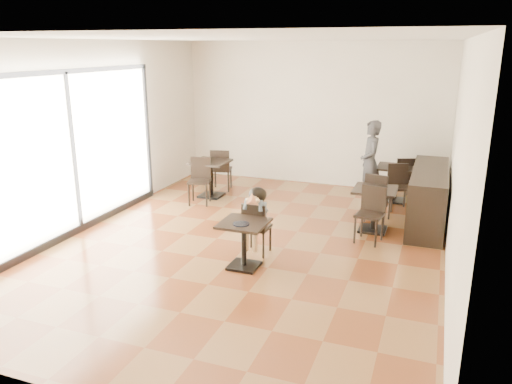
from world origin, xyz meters
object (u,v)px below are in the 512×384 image
at_px(adult_patron, 370,162).
at_px(cafe_table_left, 211,179).
at_px(chair_mid_a, 378,197).
at_px(cafe_table_back, 394,184).
at_px(chair_mid_b, 369,215).
at_px(child_table, 244,245).
at_px(child, 257,221).
at_px(child_chair, 257,228).
at_px(chair_left_a, 222,169).
at_px(cafe_table_mid, 374,210).
at_px(chair_back_b, 399,188).
at_px(chair_back_a, 403,177).
at_px(chair_left_b, 199,182).

distance_m(adult_patron, cafe_table_left, 3.31).
bearing_deg(chair_mid_a, cafe_table_back, -86.96).
bearing_deg(cafe_table_back, chair_mid_b, -93.61).
relative_size(child_table, cafe_table_left, 0.90).
xyz_separation_m(child, cafe_table_left, (-1.96, 2.50, -0.14)).
xyz_separation_m(child_chair, adult_patron, (1.23, 3.21, 0.43)).
bearing_deg(cafe_table_back, chair_left_a, -172.86).
relative_size(cafe_table_mid, chair_mid_b, 0.83).
bearing_deg(cafe_table_mid, chair_left_a, 157.77).
height_order(chair_mid_b, chair_back_b, chair_mid_b).
relative_size(chair_mid_b, chair_left_a, 0.98).
xyz_separation_m(adult_patron, chair_mid_b, (0.31, -2.14, -0.39)).
relative_size(child_chair, chair_back_b, 0.94).
relative_size(child_chair, chair_back_a, 0.94).
distance_m(chair_mid_b, chair_back_a, 2.77).
relative_size(chair_mid_a, chair_left_a, 0.98).
relative_size(adult_patron, chair_back_a, 1.90).
xyz_separation_m(chair_mid_a, chair_mid_b, (0.00, -1.10, 0.00)).
xyz_separation_m(child_table, chair_back_b, (1.85, 3.51, 0.10)).
bearing_deg(cafe_table_left, cafe_table_mid, -14.15).
relative_size(chair_left_a, chair_left_b, 1.00).
bearing_deg(chair_left_b, chair_mid_b, -28.35).
bearing_deg(child, chair_back_a, 64.15).
height_order(child_table, chair_back_a, chair_back_a).
bearing_deg(cafe_table_mid, cafe_table_back, 85.35).
bearing_deg(child_table, chair_mid_b, 46.21).
xyz_separation_m(cafe_table_mid, chair_back_b, (0.30, 1.34, 0.06)).
relative_size(child_chair, child, 0.79).
xyz_separation_m(child_chair, chair_left_a, (-1.96, 3.05, 0.05)).
relative_size(chair_mid_b, chair_back_a, 1.03).
xyz_separation_m(chair_mid_b, chair_left_b, (-3.51, 0.89, 0.01)).
height_order(child, adult_patron, adult_patron).
xyz_separation_m(adult_patron, chair_left_b, (-3.20, -1.26, -0.38)).
distance_m(child_table, cafe_table_back, 4.40).
bearing_deg(child_table, adult_patron, 71.84).
bearing_deg(chair_back_b, chair_back_a, 70.11).
distance_m(child_chair, chair_mid_a, 2.66).
bearing_deg(chair_left_b, chair_back_a, 11.94).
height_order(child_table, cafe_table_back, cafe_table_back).
relative_size(child_table, cafe_table_mid, 0.92).
bearing_deg(chair_mid_b, chair_left_a, 160.10).
bearing_deg(cafe_table_mid, chair_back_a, 82.17).
bearing_deg(child_table, chair_back_a, 67.05).
bearing_deg(chair_left_b, child, -59.01).
relative_size(child_table, child_chair, 0.83).
bearing_deg(child, chair_back_b, 57.97).
height_order(child_table, child_chair, child_chair).
bearing_deg(adult_patron, cafe_table_mid, -8.72).
relative_size(cafe_table_back, chair_mid_a, 0.81).
bearing_deg(cafe_table_mid, cafe_table_left, 165.85).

